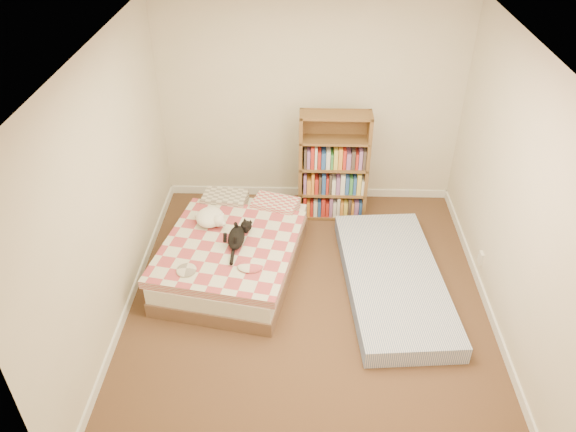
{
  "coord_description": "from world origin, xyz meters",
  "views": [
    {
      "loc": [
        -0.06,
        -4.05,
        3.86
      ],
      "look_at": [
        -0.2,
        0.3,
        0.84
      ],
      "focal_mm": 35.0,
      "sensor_mm": 36.0,
      "label": 1
    }
  ],
  "objects_px": {
    "floor_mattress": "(393,280)",
    "white_dog": "(211,218)",
    "bed": "(234,250)",
    "black_cat": "(237,236)",
    "bookshelf": "(333,178)"
  },
  "relations": [
    {
      "from": "floor_mattress",
      "to": "white_dog",
      "type": "xyz_separation_m",
      "value": [
        -1.89,
        0.45,
        0.41
      ]
    },
    {
      "from": "floor_mattress",
      "to": "white_dog",
      "type": "bearing_deg",
      "value": 161.52
    },
    {
      "from": "bed",
      "to": "black_cat",
      "type": "distance_m",
      "value": 0.3
    },
    {
      "from": "white_dog",
      "to": "bookshelf",
      "type": "bearing_deg",
      "value": 24.77
    },
    {
      "from": "bookshelf",
      "to": "black_cat",
      "type": "height_order",
      "value": "bookshelf"
    },
    {
      "from": "bed",
      "to": "bookshelf",
      "type": "xyz_separation_m",
      "value": [
        1.05,
        1.04,
        0.29
      ]
    },
    {
      "from": "floor_mattress",
      "to": "white_dog",
      "type": "relative_size",
      "value": 5.66
    },
    {
      "from": "black_cat",
      "to": "bed",
      "type": "bearing_deg",
      "value": 141.11
    },
    {
      "from": "bed",
      "to": "floor_mattress",
      "type": "height_order",
      "value": "bed"
    },
    {
      "from": "bed",
      "to": "bookshelf",
      "type": "bearing_deg",
      "value": 55.02
    },
    {
      "from": "bed",
      "to": "bookshelf",
      "type": "height_order",
      "value": "bookshelf"
    },
    {
      "from": "bed",
      "to": "floor_mattress",
      "type": "bearing_deg",
      "value": 0.97
    },
    {
      "from": "bed",
      "to": "black_cat",
      "type": "xyz_separation_m",
      "value": [
        0.05,
        -0.11,
        0.27
      ]
    },
    {
      "from": "floor_mattress",
      "to": "white_dog",
      "type": "distance_m",
      "value": 1.99
    },
    {
      "from": "bookshelf",
      "to": "bed",
      "type": "bearing_deg",
      "value": -135.39
    }
  ]
}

